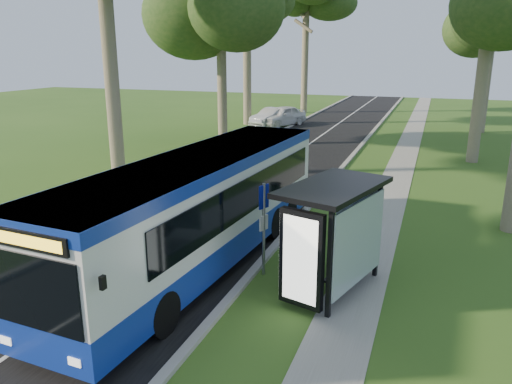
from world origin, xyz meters
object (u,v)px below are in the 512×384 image
car_silver (272,117)px  car_white (281,116)px  bus_shelter (335,222)px  litter_bin (353,202)px  bus (201,210)px  bus_stop_sign (264,219)px

car_silver → car_white: bearing=34.6°
bus_shelter → litter_bin: bearing=111.2°
car_silver → litter_bin: bearing=-46.2°
bus → car_silver: 29.11m
car_white → car_silver: size_ratio=1.09×
bus → car_white: bus is taller
car_white → bus_shelter: bearing=-48.4°
car_silver → bus_stop_sign: bearing=-54.4°
bus → car_silver: size_ratio=2.74×
bus → bus_shelter: 4.22m
bus_stop_sign → bus_shelter: bus_shelter is taller
bus → car_white: size_ratio=2.51×
bus_shelter → car_silver: bus_shelter is taller
bus → bus_stop_sign: 2.00m
bus_stop_sign → car_silver: size_ratio=0.59×
bus_stop_sign → bus_shelter: bearing=3.5°
bus_stop_sign → car_silver: 29.73m
bus_stop_sign → bus_shelter: (2.14, -0.68, 0.39)m
bus → bus_stop_sign: bearing=1.9°
car_white → bus_stop_sign: bearing=-51.9°
car_white → litter_bin: bearing=-44.0°
bus_stop_sign → litter_bin: bus_stop_sign is taller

